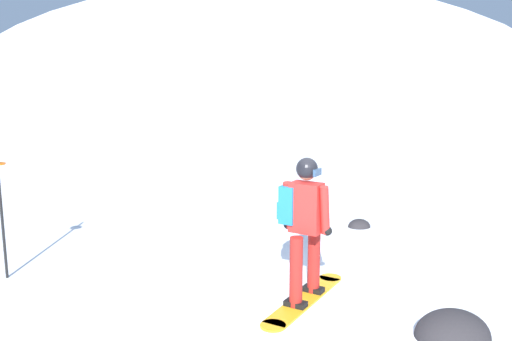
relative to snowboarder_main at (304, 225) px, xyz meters
name	(u,v)px	position (x,y,z in m)	size (l,w,h in m)	color
ground_plane	(326,301)	(0.26, -0.11, -0.92)	(300.00, 300.00, 0.00)	white
ridge_peak_main	(265,104)	(7.80, 31.38, -0.92)	(39.65, 35.69, 15.68)	white
ridge_peak_far	(421,92)	(27.57, 44.89, -0.92)	(23.73, 21.36, 7.58)	white
snowboarder_main	(304,225)	(0.00, 0.00, 0.00)	(1.37, 1.40, 1.71)	orange
piste_marker_near	(1,202)	(-3.53, 1.59, 0.10)	(0.20, 0.20, 1.77)	black
rock_dark	(452,337)	(1.21, -1.23, -0.92)	(0.79, 0.67, 0.55)	#282628
rock_mid	(359,227)	(1.91, 2.63, -0.92)	(0.39, 0.33, 0.27)	#282628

